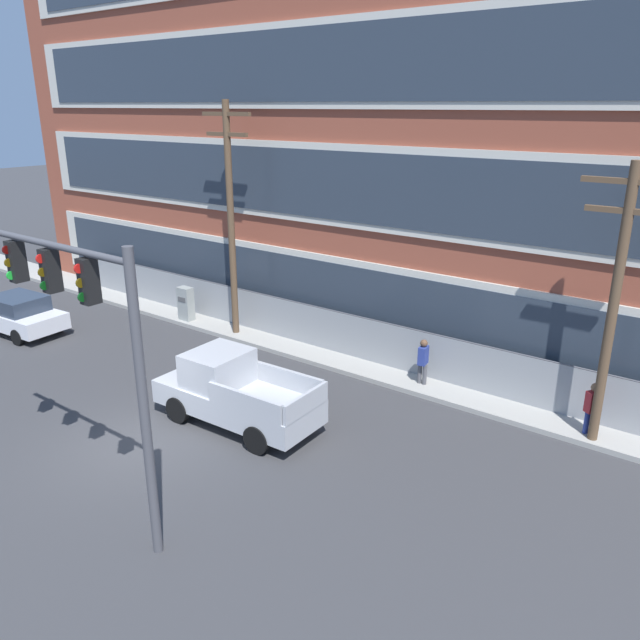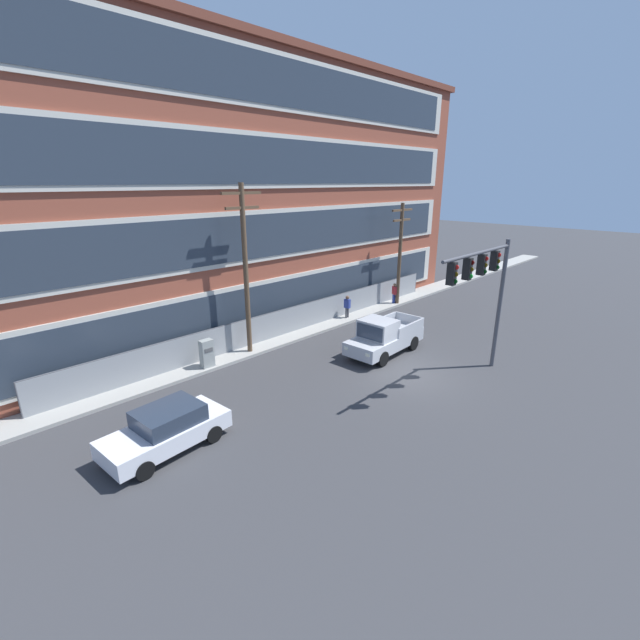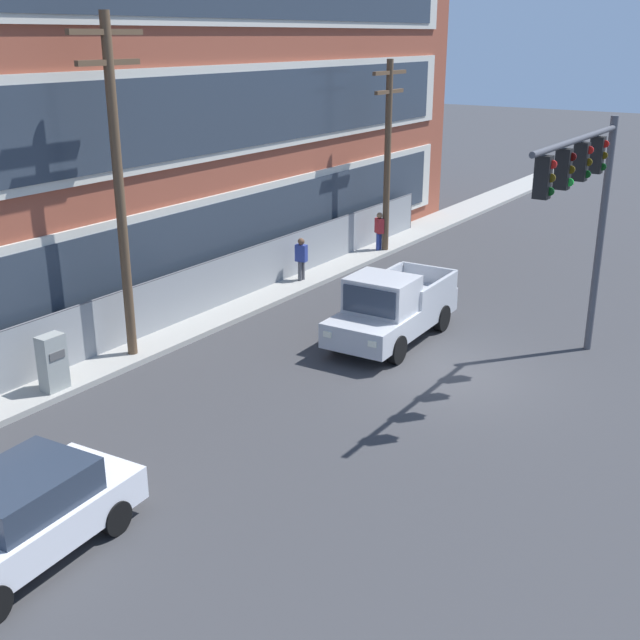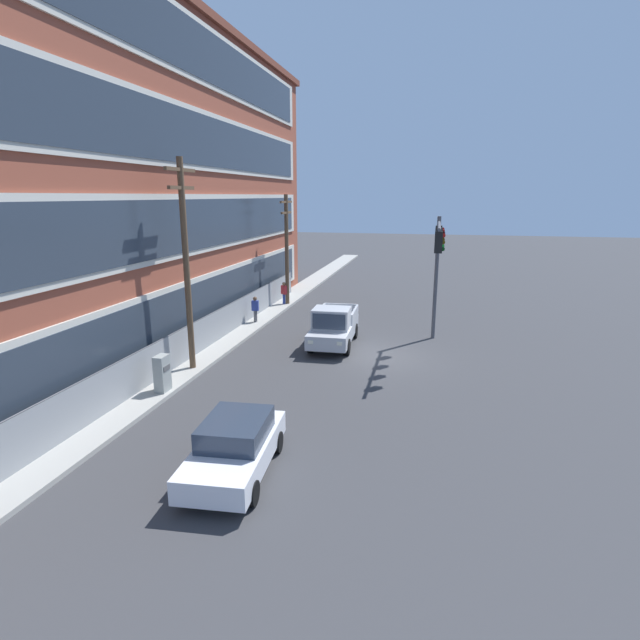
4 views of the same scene
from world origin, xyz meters
name	(u,v)px [view 3 (image 3 of 4)]	position (x,y,z in m)	size (l,w,h in m)	color
ground_plane	(452,377)	(0.00, 0.00, 0.00)	(160.00, 160.00, 0.00)	#38383A
sidewalk_building_side	(212,316)	(0.00, 8.22, 0.08)	(80.00, 1.83, 0.16)	#9E9B93
brick_mill_building	(63,45)	(-0.11, 13.85, 8.11)	(36.99, 10.03, 16.20)	brown
chain_link_fence	(200,291)	(-0.12, 8.57, 0.89)	(28.28, 0.06, 1.74)	gray
traffic_signal_mast	(584,190)	(1.89, -2.35, 4.84)	(6.19, 0.43, 6.45)	#4C4C51
pickup_truck_silver	(391,310)	(1.34, 2.60, 0.97)	(5.12, 2.18, 2.09)	#B2B5BA
sedan_white	(20,516)	(-11.07, 2.82, 0.80)	(4.43, 2.21, 1.56)	silver
utility_pole_near_corner	(118,179)	(-3.73, 7.85, 4.94)	(2.33, 0.26, 8.98)	brown
utility_pole_midblock	(388,149)	(9.99, 7.62, 4.21)	(2.39, 0.26, 7.56)	brown
electrical_cabinet	(53,365)	(-6.47, 7.70, 0.79)	(0.64, 0.42, 1.58)	#939993
pedestrian_near_cabinet	(301,258)	(4.56, 7.99, 0.97)	(0.32, 0.43, 1.69)	#4C4C51
pedestrian_by_fence	(379,230)	(9.84, 7.83, 0.97)	(0.42, 0.47, 1.69)	navy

